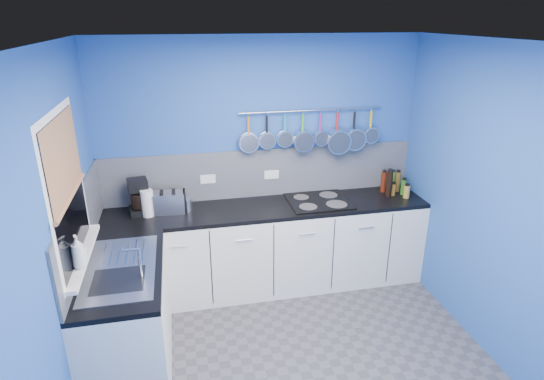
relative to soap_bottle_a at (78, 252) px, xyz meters
name	(u,v)px	position (x,y,z in m)	size (l,w,h in m)	color
floor	(297,366)	(1.53, -0.11, -1.18)	(3.20, 3.00, 0.02)	#47474C
ceiling	(306,41)	(1.53, -0.11, 1.34)	(3.20, 3.00, 0.02)	white
wall_back	(261,163)	(1.53, 1.40, 0.08)	(3.20, 0.02, 2.50)	#2651A3
wall_left	(59,250)	(-0.08, -0.11, 0.08)	(0.02, 3.00, 2.50)	#2651A3
wall_right	(499,208)	(3.14, -0.11, 0.08)	(0.02, 3.00, 2.50)	#2651A3
backsplash_back	(262,173)	(1.53, 1.38, -0.02)	(3.20, 0.02, 0.50)	gray
backsplash_left	(82,224)	(-0.06, 0.49, -0.02)	(0.02, 1.80, 0.50)	gray
cabinet_run_back	(268,248)	(1.53, 1.09, -0.74)	(3.20, 0.60, 0.86)	silver
worktop_back	(267,208)	(1.53, 1.09, -0.29)	(3.20, 0.60, 0.04)	black
cabinet_run_left	(128,320)	(0.23, 0.19, -0.74)	(0.60, 1.20, 0.86)	silver
worktop_left	(121,270)	(0.23, 0.19, -0.29)	(0.60, 1.20, 0.04)	black
window_frame	(67,190)	(-0.05, 0.19, 0.38)	(0.01, 1.00, 1.10)	white
window_glass	(68,190)	(-0.04, 0.19, 0.38)	(0.01, 0.90, 1.00)	black
bamboo_blind	(63,158)	(-0.03, 0.19, 0.61)	(0.01, 0.90, 0.55)	#B07551
window_sill	(83,256)	(-0.02, 0.19, -0.13)	(0.10, 0.98, 0.03)	white
sink_unit	(121,267)	(0.23, 0.19, -0.27)	(0.50, 0.95, 0.01)	silver
mixer_tap	(140,263)	(0.39, 0.01, -0.14)	(0.12, 0.08, 0.26)	silver
socket_left	(208,179)	(0.98, 1.36, -0.04)	(0.15, 0.01, 0.09)	white
socket_right	(272,175)	(1.63, 1.36, -0.04)	(0.15, 0.01, 0.09)	white
pot_rail	(312,110)	(2.03, 1.34, 0.61)	(0.02, 0.02, 1.45)	silver
soap_bottle_a	(78,252)	(0.00, 0.00, 0.00)	(0.09, 0.09, 0.24)	white
soap_bottle_b	(80,253)	(0.00, 0.04, -0.03)	(0.08, 0.08, 0.17)	white
paper_towel	(147,203)	(0.39, 1.11, -0.14)	(0.11, 0.11, 0.26)	white
coffee_maker	(139,197)	(0.32, 1.18, -0.10)	(0.19, 0.21, 0.33)	black
toaster	(168,202)	(0.58, 1.16, -0.17)	(0.31, 0.18, 0.20)	silver
canister	(188,205)	(0.76, 1.15, -0.21)	(0.08, 0.08, 0.12)	silver
hob	(319,201)	(2.06, 1.10, -0.26)	(0.61, 0.53, 0.01)	black
pan_0	(249,133)	(1.40, 1.33, 0.42)	(0.20, 0.06, 0.39)	silver
pan_1	(267,131)	(1.58, 1.33, 0.43)	(0.17, 0.06, 0.36)	silver
pan_2	(285,130)	(1.76, 1.33, 0.43)	(0.17, 0.06, 0.36)	silver
pan_3	(303,131)	(1.94, 1.33, 0.41)	(0.21, 0.11, 0.40)	silver
pan_4	(320,128)	(2.12, 1.33, 0.44)	(0.16, 0.11, 0.35)	silver
pan_5	(337,131)	(2.30, 1.33, 0.39)	(0.25, 0.13, 0.44)	silver
pan_6	(354,129)	(2.48, 1.33, 0.40)	(0.23, 0.10, 0.42)	silver
pan_7	(371,126)	(2.67, 1.33, 0.43)	(0.17, 0.07, 0.36)	silver
condiment_0	(397,182)	(2.97, 1.21, -0.16)	(0.06, 0.06, 0.21)	brown
condiment_1	(392,182)	(2.91, 1.20, -0.16)	(0.05, 0.05, 0.22)	#3F721E
condiment_2	(384,182)	(2.81, 1.22, -0.16)	(0.06, 0.06, 0.22)	#4C190C
condiment_3	(403,187)	(2.99, 1.11, -0.19)	(0.06, 0.06, 0.16)	#265919
condiment_4	(393,190)	(2.87, 1.10, -0.21)	(0.05, 0.05, 0.13)	brown
condiment_5	(389,183)	(2.81, 1.09, -0.13)	(0.07, 0.07, 0.28)	black
condiment_6	(407,192)	(2.98, 1.01, -0.20)	(0.06, 0.06, 0.13)	olive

